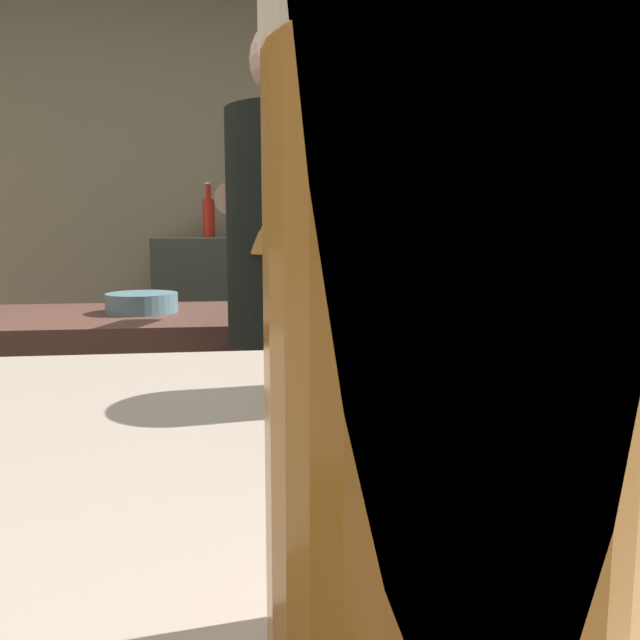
% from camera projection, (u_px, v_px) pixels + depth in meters
% --- Properties ---
extents(wall_back, '(5.20, 0.10, 2.70)m').
position_uv_depth(wall_back, '(201.00, 192.00, 3.39)').
color(wall_back, gray).
rests_on(wall_back, ground).
extents(prep_counter, '(2.10, 0.60, 0.90)m').
position_uv_depth(prep_counter, '(295.00, 448.00, 2.10)').
color(prep_counter, brown).
rests_on(prep_counter, ground).
extents(back_shelf, '(0.83, 0.36, 1.11)m').
position_uv_depth(back_shelf, '(242.00, 349.00, 3.25)').
color(back_shelf, '#3B3F38').
rests_on(back_shelf, ground).
extents(bartender, '(0.50, 0.55, 1.66)m').
position_uv_depth(bartender, '(297.00, 312.00, 1.58)').
color(bartender, '#2F2733').
rests_on(bartender, ground).
extents(knife_block, '(0.10, 0.08, 0.29)m').
position_uv_depth(knife_block, '(413.00, 277.00, 2.05)').
color(knife_block, '#955739').
rests_on(knife_block, prep_counter).
extents(mixing_bowl, '(0.22, 0.22, 0.06)m').
position_uv_depth(mixing_bowl, '(142.00, 303.00, 2.00)').
color(mixing_bowl, slate).
rests_on(mixing_bowl, prep_counter).
extents(chefs_knife, '(0.24, 0.05, 0.01)m').
position_uv_depth(chefs_knife, '(374.00, 310.00, 2.02)').
color(chefs_knife, silver).
rests_on(chefs_knife, prep_counter).
extents(pint_glass_near, '(0.08, 0.08, 0.13)m').
position_uv_depth(pint_glass_near, '(410.00, 285.00, 0.39)').
color(pint_glass_near, '#DEBB4E').
rests_on(pint_glass_near, bar_counter).
extents(pint_glass_far, '(0.08, 0.08, 0.15)m').
position_uv_depth(pint_glass_far, '(452.00, 360.00, 0.13)').
color(pint_glass_far, '#B66A20').
rests_on(pint_glass_far, bar_counter).
extents(bottle_hot_sauce, '(0.07, 0.07, 0.25)m').
position_uv_depth(bottle_hot_sauce, '(290.00, 218.00, 3.25)').
color(bottle_hot_sauce, '#C8D377').
rests_on(bottle_hot_sauce, back_shelf).
extents(bottle_soy, '(0.06, 0.06, 0.27)m').
position_uv_depth(bottle_soy, '(209.00, 216.00, 3.20)').
color(bottle_soy, red).
rests_on(bottle_soy, back_shelf).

